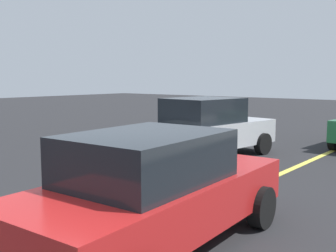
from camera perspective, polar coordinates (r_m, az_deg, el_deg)
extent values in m
plane|color=#262628|center=(5.78, -7.03, -16.39)|extent=(80.00, 80.00, 0.00)
cube|color=#E0D14C|center=(8.03, 8.76, -9.68)|extent=(28.00, 0.16, 0.01)
cube|color=#B7BABF|center=(11.80, 5.62, -1.08)|extent=(4.41, 2.40, 0.69)
cube|color=black|center=(11.57, 4.97, 2.22)|extent=(2.22, 1.89, 0.69)
cylinder|color=black|center=(13.52, 6.60, -1.57)|extent=(0.66, 0.30, 0.64)
cylinder|color=black|center=(12.43, 13.17, -2.44)|extent=(0.66, 0.30, 0.64)
cylinder|color=black|center=(11.51, -2.59, -3.00)|extent=(0.66, 0.30, 0.64)
cylinder|color=black|center=(10.20, 4.26, -4.27)|extent=(0.66, 0.30, 0.64)
cylinder|color=black|center=(13.82, 22.30, -1.86)|extent=(0.65, 0.26, 0.64)
cube|color=red|center=(5.54, -1.59, -10.39)|extent=(4.40, 1.97, 0.63)
cube|color=black|center=(5.22, -3.05, -4.37)|extent=(2.15, 1.65, 0.63)
cylinder|color=black|center=(7.26, -0.01, -8.80)|extent=(0.65, 0.25, 0.64)
cylinder|color=black|center=(6.43, 12.98, -11.04)|extent=(0.65, 0.25, 0.64)
cylinder|color=black|center=(5.30, -19.66, -15.21)|extent=(0.65, 0.25, 0.64)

